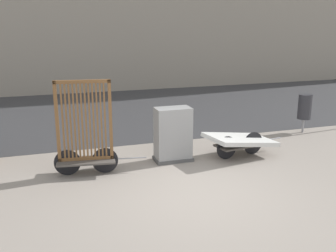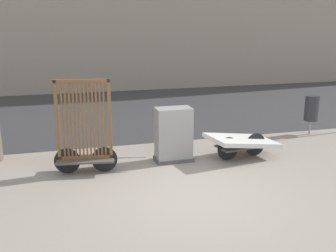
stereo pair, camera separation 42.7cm
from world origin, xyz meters
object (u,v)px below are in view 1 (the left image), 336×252
utility_cabinet (173,136)px  bike_cart_with_bedframe (85,139)px  trash_bin (305,107)px  bike_cart_with_mattress (240,141)px

utility_cabinet → bike_cart_with_bedframe: bearing=-173.3°
bike_cart_with_bedframe → trash_bin: bearing=20.1°
bike_cart_with_bedframe → bike_cart_with_mattress: 3.78m
utility_cabinet → trash_bin: (4.55, 1.14, 0.18)m
bike_cart_with_bedframe → bike_cart_with_mattress: (3.76, 0.00, -0.39)m
bike_cart_with_bedframe → utility_cabinet: size_ratio=1.60×
utility_cabinet → trash_bin: 4.69m
bike_cart_with_bedframe → utility_cabinet: (2.08, 0.24, -0.19)m
bike_cart_with_bedframe → utility_cabinet: bearing=15.0°
bike_cart_with_bedframe → bike_cart_with_mattress: bearing=8.3°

